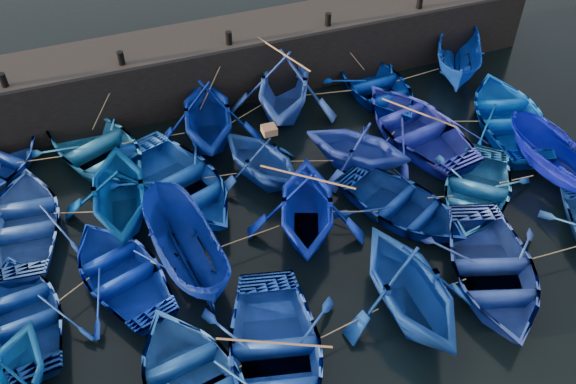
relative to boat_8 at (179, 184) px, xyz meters
name	(u,v)px	position (x,y,z in m)	size (l,w,h in m)	color
ground	(324,278)	(3.27, -4.96, -0.58)	(120.00, 120.00, 0.00)	black
quay_wall	(225,63)	(3.27, 5.54, 0.67)	(26.00, 2.50, 2.50)	black
quay_top	(223,34)	(3.27, 5.54, 1.98)	(26.00, 2.50, 0.12)	black
bollard_0	(3,80)	(-4.73, 4.64, 2.29)	(0.24, 0.24, 0.50)	black
bollard_1	(121,58)	(-0.73, 4.64, 2.29)	(0.24, 0.24, 0.50)	black
bollard_2	(229,38)	(3.27, 4.64, 2.29)	(0.24, 0.24, 0.50)	black
bollard_3	(328,19)	(7.27, 4.64, 2.29)	(0.24, 0.24, 0.50)	black
bollard_4	(420,2)	(11.27, 4.64, 2.29)	(0.24, 0.24, 0.50)	black
boat_1	(97,149)	(-2.31, 2.78, -0.01)	(3.89, 5.44, 1.13)	#2272BB
boat_2	(207,113)	(1.74, 2.62, 0.62)	(3.94, 4.57, 2.40)	navy
boat_3	(284,84)	(4.95, 3.30, 0.71)	(4.21, 4.88, 2.57)	blue
boat_4	(377,86)	(8.78, 2.94, -0.06)	(3.53, 4.94, 1.02)	#002A9E
boat_5	(459,57)	(12.59, 3.14, 0.34)	(1.78, 4.73, 1.83)	#0835A2
boat_6	(25,221)	(-4.96, 0.04, -0.07)	(3.52, 4.91, 1.02)	#254A98
boat_7	(119,191)	(-1.93, -0.33, 0.61)	(3.88, 4.50, 2.37)	navy
boat_8	(179,184)	(0.00, 0.00, 0.00)	(3.98, 5.56, 1.15)	#0E46BA
boat_9	(262,158)	(2.90, -0.15, 0.41)	(3.23, 3.75, 1.97)	navy
boat_10	(358,145)	(6.24, -0.68, 0.43)	(3.28, 3.81, 2.00)	#1C34A3
boat_11	(416,126)	(8.99, 0.04, 0.00)	(3.99, 5.58, 1.16)	#1C269D
boat_12	(510,116)	(12.61, -0.63, -0.02)	(3.85, 5.39, 1.12)	blue
boat_13	(24,314)	(-5.24, -3.58, -0.11)	(3.19, 4.46, 0.93)	navy
boat_14	(121,271)	(-2.44, -2.99, -0.10)	(3.30, 4.62, 0.96)	#0829AC
boat_15	(185,249)	(-0.50, -3.18, 0.32)	(1.75, 4.66, 1.80)	navy
boat_16	(307,205)	(3.45, -2.96, 0.58)	(3.79, 4.39, 2.31)	#061DAC
boat_17	(403,206)	(6.63, -3.45, -0.09)	(3.34, 4.67, 0.97)	navy
boat_18	(476,191)	(9.26, -3.66, -0.09)	(3.33, 4.65, 0.96)	#1E64A3
boat_19	(558,163)	(12.34, -3.73, 0.28)	(1.67, 4.43, 1.71)	#040C90
boat_22	(274,355)	(0.86, -7.28, -0.02)	(3.83, 5.35, 1.11)	#1641B0
boat_23	(410,285)	(4.97, -6.89, 0.65)	(4.01, 4.65, 2.45)	#0E3C93
boat_24	(493,271)	(7.82, -6.81, -0.03)	(3.77, 5.28, 1.09)	#28459A
wooden_crate	(269,130)	(3.20, -0.15, 1.53)	(0.47, 0.43, 0.26)	brown
mooring_ropes	(276,151)	(3.51, 0.16, 0.30)	(18.57, 11.99, 2.10)	tan
loose_oars	(325,157)	(4.56, -1.72, 1.24)	(10.38, 12.66, 1.52)	#99724C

